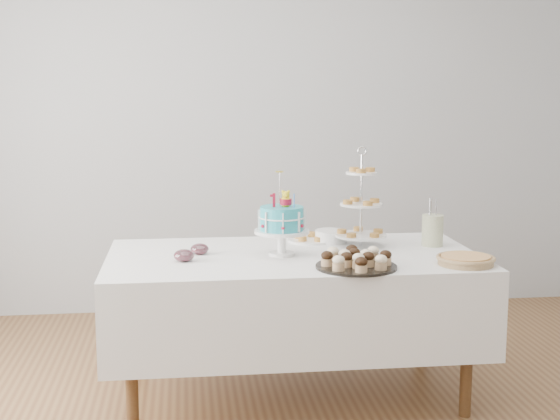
{
  "coord_description": "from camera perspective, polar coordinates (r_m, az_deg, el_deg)",
  "views": [
    {
      "loc": [
        -0.55,
        -3.63,
        1.63
      ],
      "look_at": [
        -0.07,
        0.3,
        1.0
      ],
      "focal_mm": 50.0,
      "sensor_mm": 36.0,
      "label": 1
    }
  ],
  "objects": [
    {
      "name": "floor",
      "position": [
        4.02,
        1.55,
        -14.97
      ],
      "size": [
        5.0,
        5.0,
        0.0
      ],
      "primitive_type": "plane",
      "color": "brown",
      "rests_on": "ground"
    },
    {
      "name": "pie",
      "position": [
        3.93,
        13.43,
        -3.54
      ],
      "size": [
        0.29,
        0.29,
        0.05
      ],
      "color": "tan",
      "rests_on": "table"
    },
    {
      "name": "plate_stack",
      "position": [
        4.37,
        3.74,
        -1.93
      ],
      "size": [
        0.18,
        0.18,
        0.07
      ],
      "color": "white",
      "rests_on": "table"
    },
    {
      "name": "walls",
      "position": [
        3.68,
        1.64,
        4.6
      ],
      "size": [
        5.04,
        4.04,
        2.7
      ],
      "color": "#AAADAF",
      "rests_on": "floor"
    },
    {
      "name": "birthday_cake",
      "position": [
        4.01,
        0.14,
        -1.68
      ],
      "size": [
        0.28,
        0.28,
        0.44
      ],
      "rotation": [
        0.0,
        0.0,
        -0.07
      ],
      "color": "white",
      "rests_on": "table"
    },
    {
      "name": "utensil_pitcher",
      "position": [
        4.34,
        11.1,
        -1.37
      ],
      "size": [
        0.12,
        0.12,
        0.26
      ],
      "rotation": [
        0.0,
        0.0,
        0.38
      ],
      "color": "#ECE6CC",
      "rests_on": "table"
    },
    {
      "name": "tiered_stand",
      "position": [
        4.25,
        5.96,
        0.37
      ],
      "size": [
        0.28,
        0.28,
        0.55
      ],
      "color": "silver",
      "rests_on": "table"
    },
    {
      "name": "jam_bowl_a",
      "position": [
        3.92,
        -7.04,
        -3.33
      ],
      "size": [
        0.1,
        0.1,
        0.06
      ],
      "color": "silver",
      "rests_on": "table"
    },
    {
      "name": "jam_bowl_b",
      "position": [
        4.08,
        -5.9,
        -2.87
      ],
      "size": [
        0.1,
        0.1,
        0.06
      ],
      "color": "silver",
      "rests_on": "table"
    },
    {
      "name": "pastry_plate",
      "position": [
        4.4,
        2.29,
        -2.09
      ],
      "size": [
        0.26,
        0.26,
        0.04
      ],
      "color": "white",
      "rests_on": "table"
    },
    {
      "name": "cupcake_tray",
      "position": [
        3.77,
        5.61,
        -3.59
      ],
      "size": [
        0.39,
        0.39,
        0.09
      ],
      "color": "black",
      "rests_on": "table"
    },
    {
      "name": "table",
      "position": [
        4.11,
        0.96,
        -6.35
      ],
      "size": [
        1.92,
        1.02,
        0.77
      ],
      "color": "silver",
      "rests_on": "floor"
    }
  ]
}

